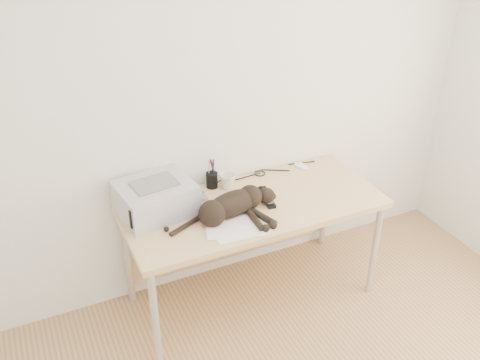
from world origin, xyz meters
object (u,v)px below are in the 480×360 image
desk (247,214)px  printer (156,198)px  cat (230,207)px  mug (228,181)px  pen_cup (212,180)px  mouse (301,164)px

desk → printer: printer is taller
desk → cat: bearing=-139.7°
mug → cat: bearing=-111.0°
desk → cat: cat is taller
mug → pen_cup: pen_cup is taller
desk → mug: mug is taller
printer → mouse: 1.08m
printer → pen_cup: printer is taller
cat → pen_cup: pen_cup is taller
desk → printer: (-0.57, 0.08, 0.23)m
pen_cup → printer: bearing=-162.8°
desk → cat: (-0.19, -0.16, 0.20)m
printer → mug: (0.50, 0.08, -0.05)m
pen_cup → mouse: pen_cup is taller
cat → mouse: bearing=17.2°
pen_cup → mouse: size_ratio=1.62×
cat → printer: bearing=138.6°
printer → pen_cup: 0.43m
desk → cat: size_ratio=2.23×
desk → printer: 0.62m
cat → mug: size_ratio=7.00×
pen_cup → mouse: (0.66, -0.01, -0.03)m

